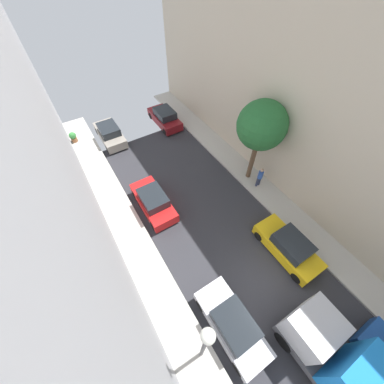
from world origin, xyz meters
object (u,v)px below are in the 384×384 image
object	(u,v)px
parked_car_left_3	(110,134)
parked_car_right_2	(288,247)
parked_car_left_1	(232,324)
lamp_post	(205,344)
parked_car_left_2	(153,201)
parked_car_right_3	(165,118)
pedestrian	(260,177)
potted_plant_2	(73,137)
street_tree_1	(262,126)

from	to	relation	value
parked_car_left_3	parked_car_right_2	size ratio (longest dim) A/B	1.00
parked_car_left_1	lamp_post	xyz separation A→B (m)	(-1.90, -0.15, 3.47)
parked_car_left_2	parked_car_right_3	xyz separation A→B (m)	(5.40, 8.62, 0.00)
parked_car_right_2	parked_car_right_3	xyz separation A→B (m)	(0.00, 15.97, 0.00)
parked_car_left_3	parked_car_right_2	world-z (taller)	same
parked_car_right_2	lamp_post	size ratio (longest dim) A/B	0.67
pedestrian	potted_plant_2	distance (m)	16.54
parked_car_left_1	parked_car_left_3	bearing A→B (deg)	90.00
parked_car_left_3	parked_car_right_3	xyz separation A→B (m)	(5.40, -0.37, 0.00)
lamp_post	parked_car_right_2	bearing A→B (deg)	12.28
lamp_post	parked_car_left_1	bearing A→B (deg)	4.49
potted_plant_2	street_tree_1	bearing A→B (deg)	-47.92
parked_car_left_2	parked_car_left_3	xyz separation A→B (m)	(0.00, 8.98, 0.00)
parked_car_left_2	parked_car_right_2	size ratio (longest dim) A/B	1.00
pedestrian	potted_plant_2	bearing A→B (deg)	129.46
parked_car_left_2	parked_car_left_1	bearing A→B (deg)	-90.00
parked_car_left_1	lamp_post	world-z (taller)	lamp_post
parked_car_left_2	parked_car_right_3	distance (m)	10.17
parked_car_left_3	lamp_post	distance (m)	18.35
parked_car_right_2	lamp_post	xyz separation A→B (m)	(-7.30, -1.59, 3.47)
parked_car_right_3	potted_plant_2	world-z (taller)	parked_car_right_3
parked_car_right_2	potted_plant_2	bearing A→B (deg)	115.16
parked_car_right_2	parked_car_right_3	bearing A→B (deg)	90.00
street_tree_1	potted_plant_2	xyz separation A→B (m)	(-10.53, 11.66, -4.16)
pedestrian	potted_plant_2	world-z (taller)	pedestrian
potted_plant_2	parked_car_left_1	bearing A→B (deg)	-81.29
parked_car_left_3	street_tree_1	bearing A→B (deg)	-53.45
parked_car_left_1	potted_plant_2	bearing A→B (deg)	98.71
parked_car_left_1	parked_car_right_3	distance (m)	18.23
parked_car_right_3	lamp_post	bearing A→B (deg)	-112.58
parked_car_right_2	parked_car_left_2	bearing A→B (deg)	126.29
parked_car_right_2	street_tree_1	world-z (taller)	street_tree_1
parked_car_right_3	pedestrian	distance (m)	11.20
potted_plant_2	lamp_post	distance (m)	19.69
parked_car_left_3	street_tree_1	size ratio (longest dim) A/B	0.67
parked_car_left_2	lamp_post	bearing A→B (deg)	-102.00
pedestrian	parked_car_left_3	bearing A→B (deg)	123.71
pedestrian	lamp_post	size ratio (longest dim) A/B	0.28
parked_car_left_2	street_tree_1	xyz separation A→B (m)	(7.59, -1.26, 4.08)
street_tree_1	parked_car_left_2	bearing A→B (deg)	170.56
parked_car_left_2	potted_plant_2	distance (m)	10.81
parked_car_left_3	potted_plant_2	world-z (taller)	parked_car_left_3
parked_car_left_3	parked_car_right_3	bearing A→B (deg)	-3.87
parked_car_left_1	pedestrian	world-z (taller)	pedestrian
parked_car_left_1	parked_car_left_2	distance (m)	8.79
parked_car_left_2	potted_plant_2	bearing A→B (deg)	105.78
parked_car_left_2	pedestrian	bearing A→B (deg)	-17.36
parked_car_left_1	street_tree_1	distance (m)	11.45
parked_car_left_2	parked_car_right_2	xyz separation A→B (m)	(5.40, -7.35, 0.00)
parked_car_right_3	potted_plant_2	size ratio (longest dim) A/B	4.50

